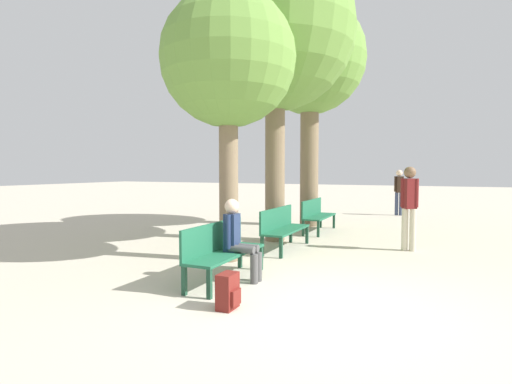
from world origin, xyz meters
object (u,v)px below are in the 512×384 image
object	(u,v)px
bench_row_2	(316,213)
tree_row_0	(228,62)
tree_row_1	(275,32)
backpack	(228,291)
pedestrian_mid	(409,203)
pedestrian_near	(399,189)
bench_row_0	(221,248)
person_seated	(238,237)
bench_row_1	(282,226)
tree_row_2	(310,62)

from	to	relation	value
bench_row_2	tree_row_0	xyz separation A→B (m)	(-0.53, -4.02, 3.13)
bench_row_2	tree_row_1	bearing A→B (deg)	-107.19
bench_row_2	backpack	xyz separation A→B (m)	(0.69, -6.31, -0.29)
tree_row_1	pedestrian_mid	xyz separation A→B (m)	(2.98, 0.03, -3.87)
pedestrian_near	bench_row_0	bearing A→B (deg)	-99.37
pedestrian_near	backpack	bearing A→B (deg)	-95.11
tree_row_0	person_seated	xyz separation A→B (m)	(0.76, -1.11, -2.98)
bench_row_0	pedestrian_mid	size ratio (longest dim) A/B	1.01
bench_row_0	bench_row_1	size ratio (longest dim) A/B	1.00
bench_row_1	tree_row_1	xyz separation A→B (m)	(-0.53, 0.91, 4.37)
bench_row_2	bench_row_0	bearing A→B (deg)	-90.00
bench_row_1	pedestrian_near	xyz separation A→B (m)	(1.71, 7.70, 0.46)
bench_row_1	person_seated	size ratio (longest dim) A/B	1.42
bench_row_1	tree_row_1	distance (m)	4.50
person_seated	backpack	world-z (taller)	person_seated
backpack	pedestrian_mid	xyz separation A→B (m)	(1.77, 4.62, 0.79)
bench_row_1	tree_row_2	xyz separation A→B (m)	(-0.53, 3.70, 4.37)
bench_row_1	bench_row_0	bearing A→B (deg)	-90.00
bench_row_2	backpack	bearing A→B (deg)	-83.79
bench_row_1	person_seated	xyz separation A→B (m)	(0.23, -2.50, 0.16)
pedestrian_near	pedestrian_mid	world-z (taller)	pedestrian_mid
bench_row_1	person_seated	world-z (taller)	person_seated
tree_row_2	bench_row_1	bearing A→B (deg)	-81.86
bench_row_1	bench_row_2	xyz separation A→B (m)	(0.00, 2.63, 0.00)
bench_row_2	tree_row_2	distance (m)	4.54
tree_row_0	pedestrian_mid	world-z (taller)	tree_row_0
tree_row_1	person_seated	size ratio (longest dim) A/B	5.46
bench_row_0	person_seated	xyz separation A→B (m)	(0.23, 0.12, 0.16)
tree_row_1	tree_row_2	world-z (taller)	tree_row_1
bench_row_2	pedestrian_near	bearing A→B (deg)	71.43
backpack	pedestrian_mid	world-z (taller)	pedestrian_mid
person_seated	pedestrian_mid	bearing A→B (deg)	57.16
tree_row_0	tree_row_1	xyz separation A→B (m)	(0.00, 2.31, 1.24)
bench_row_2	pedestrian_near	size ratio (longest dim) A/B	1.05
bench_row_1	bench_row_2	size ratio (longest dim) A/B	1.00
backpack	pedestrian_mid	bearing A→B (deg)	69.06
tree_row_0	tree_row_2	xyz separation A→B (m)	(0.00, 5.09, 1.24)
tree_row_0	backpack	distance (m)	4.29
pedestrian_near	pedestrian_mid	bearing A→B (deg)	-83.67
bench_row_2	tree_row_2	size ratio (longest dim) A/B	0.27
bench_row_0	bench_row_2	distance (m)	5.25
bench_row_0	person_seated	bearing A→B (deg)	27.99
bench_row_1	backpack	size ratio (longest dim) A/B	4.04
bench_row_2	tree_row_2	bearing A→B (deg)	116.24
tree_row_2	pedestrian_near	xyz separation A→B (m)	(2.23, 4.00, -3.92)
pedestrian_near	tree_row_0	bearing A→B (deg)	-103.80
tree_row_0	pedestrian_mid	xyz separation A→B (m)	(2.98, 2.33, -2.63)
bench_row_1	tree_row_0	xyz separation A→B (m)	(-0.53, -1.39, 3.13)
tree_row_0	pedestrian_near	bearing A→B (deg)	76.20
tree_row_2	tree_row_1	bearing A→B (deg)	-90.00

